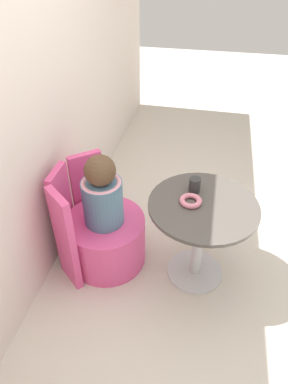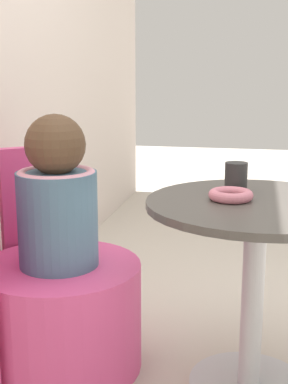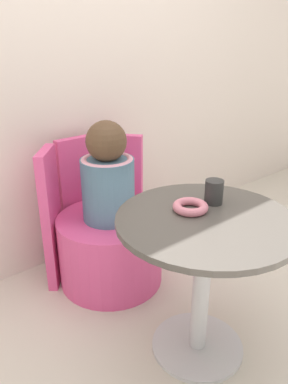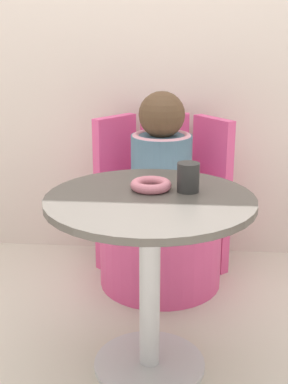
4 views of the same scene
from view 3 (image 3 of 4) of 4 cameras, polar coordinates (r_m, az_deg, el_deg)
The scene contains 8 objects.
ground_plane at distance 1.81m, azimuth 7.28°, elevation -23.89°, with size 12.00×12.00×0.00m, color beige.
back_wall at distance 2.16m, azimuth -14.57°, elevation 19.26°, with size 6.00×0.06×2.40m.
round_table at distance 1.55m, azimuth 9.07°, elevation -9.49°, with size 0.71×0.71×0.66m.
tub_chair at distance 2.14m, azimuth -5.11°, elevation -8.63°, with size 0.58×0.58×0.39m.
booth_backrest at distance 2.23m, azimuth -8.82°, elevation -1.88°, with size 0.68×0.25×0.78m.
child_figure at distance 1.95m, azimuth -5.56°, elevation 2.39°, with size 0.28×0.28×0.53m.
donut at distance 1.51m, azimuth 7.08°, elevation -2.25°, with size 0.14×0.14×0.03m.
cup at distance 1.58m, azimuth 10.61°, elevation 0.03°, with size 0.08×0.08×0.10m.
Camera 3 is at (-0.94, -0.81, 1.32)m, focal length 35.00 mm.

